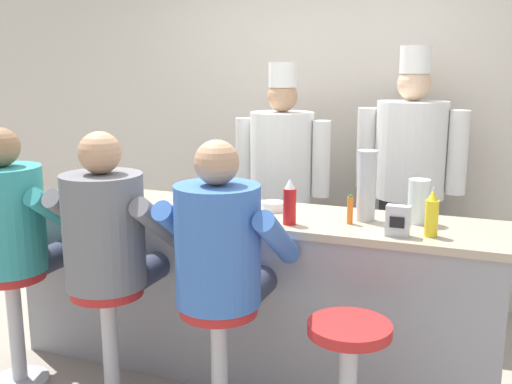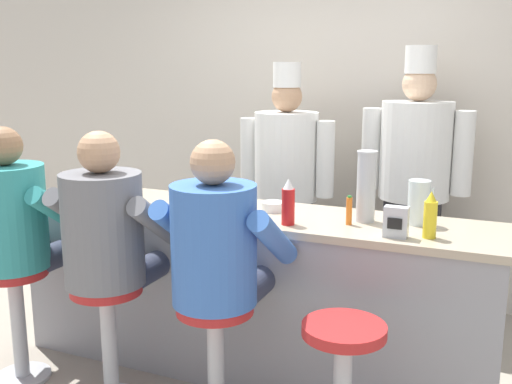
% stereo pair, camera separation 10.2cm
% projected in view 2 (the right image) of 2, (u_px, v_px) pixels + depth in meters
% --- Properties ---
extents(wall_back, '(10.00, 0.06, 2.70)m').
position_uv_depth(wall_back, '(327.00, 118.00, 4.58)').
color(wall_back, beige).
rests_on(wall_back, ground_plane).
extents(diner_counter, '(2.77, 0.60, 0.95)m').
position_uv_depth(diner_counter, '(248.00, 291.00, 3.44)').
color(diner_counter, gray).
rests_on(diner_counter, ground_plane).
extents(ketchup_bottle_red, '(0.07, 0.07, 0.24)m').
position_uv_depth(ketchup_bottle_red, '(288.00, 203.00, 3.03)').
color(ketchup_bottle_red, red).
rests_on(ketchup_bottle_red, diner_counter).
extents(mustard_bottle_yellow, '(0.06, 0.06, 0.23)m').
position_uv_depth(mustard_bottle_yellow, '(430.00, 216.00, 2.80)').
color(mustard_bottle_yellow, yellow).
rests_on(mustard_bottle_yellow, diner_counter).
extents(hot_sauce_bottle_orange, '(0.03, 0.03, 0.15)m').
position_uv_depth(hot_sauce_bottle_orange, '(349.00, 211.00, 3.04)').
color(hot_sauce_bottle_orange, orange).
rests_on(hot_sauce_bottle_orange, diner_counter).
extents(water_pitcher_clear, '(0.13, 0.11, 0.23)m').
position_uv_depth(water_pitcher_clear, '(419.00, 202.00, 3.04)').
color(water_pitcher_clear, silver).
rests_on(water_pitcher_clear, diner_counter).
extents(breakfast_plate, '(0.23, 0.23, 0.05)m').
position_uv_depth(breakfast_plate, '(221.00, 205.00, 3.43)').
color(breakfast_plate, white).
rests_on(breakfast_plate, diner_counter).
extents(cereal_bowl, '(0.13, 0.13, 0.05)m').
position_uv_depth(cereal_bowl, '(273.00, 206.00, 3.33)').
color(cereal_bowl, white).
rests_on(cereal_bowl, diner_counter).
extents(coffee_mug_blue, '(0.12, 0.08, 0.09)m').
position_uv_depth(coffee_mug_blue, '(195.00, 207.00, 3.25)').
color(coffee_mug_blue, '#4C7AB2').
rests_on(coffee_mug_blue, diner_counter).
extents(coffee_mug_tan, '(0.13, 0.09, 0.08)m').
position_uv_depth(coffee_mug_tan, '(224.00, 211.00, 3.17)').
color(coffee_mug_tan, beige).
rests_on(coffee_mug_tan, diner_counter).
extents(cup_stack_steel, '(0.11, 0.11, 0.37)m').
position_uv_depth(cup_stack_steel, '(366.00, 186.00, 3.08)').
color(cup_stack_steel, '#B7BABF').
rests_on(cup_stack_steel, diner_counter).
extents(napkin_dispenser_chrome, '(0.11, 0.07, 0.15)m').
position_uv_depth(napkin_dispenser_chrome, '(396.00, 222.00, 2.82)').
color(napkin_dispenser_chrome, silver).
rests_on(napkin_dispenser_chrome, diner_counter).
extents(diner_seated_teal, '(0.61, 0.60, 1.44)m').
position_uv_depth(diner_seated_teal, '(14.00, 225.00, 3.26)').
color(diner_seated_teal, '#B2B5BA').
rests_on(diner_seated_teal, ground_plane).
extents(diner_seated_grey, '(0.61, 0.60, 1.44)m').
position_uv_depth(diner_seated_grey, '(108.00, 238.00, 3.02)').
color(diner_seated_grey, '#B2B5BA').
rests_on(diner_seated_grey, ground_plane).
extents(diner_seated_blue, '(0.60, 0.59, 1.43)m').
position_uv_depth(diner_seated_blue, '(217.00, 254.00, 2.78)').
color(diner_seated_blue, '#B2B5BA').
rests_on(diner_seated_blue, ground_plane).
extents(empty_stool_round, '(0.37, 0.37, 0.66)m').
position_uv_depth(empty_stool_round, '(343.00, 371.00, 2.60)').
color(empty_stool_round, '#B2B5BA').
rests_on(empty_stool_round, ground_plane).
extents(cook_in_whites_near, '(0.69, 0.44, 1.77)m').
position_uv_depth(cook_in_whites_near, '(286.00, 178.00, 4.21)').
color(cook_in_whites_near, '#232328').
rests_on(cook_in_whites_near, ground_plane).
extents(cook_in_whites_far, '(0.73, 0.47, 1.87)m').
position_uv_depth(cook_in_whites_far, '(414.00, 174.00, 4.03)').
color(cook_in_whites_far, '#232328').
rests_on(cook_in_whites_far, ground_plane).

